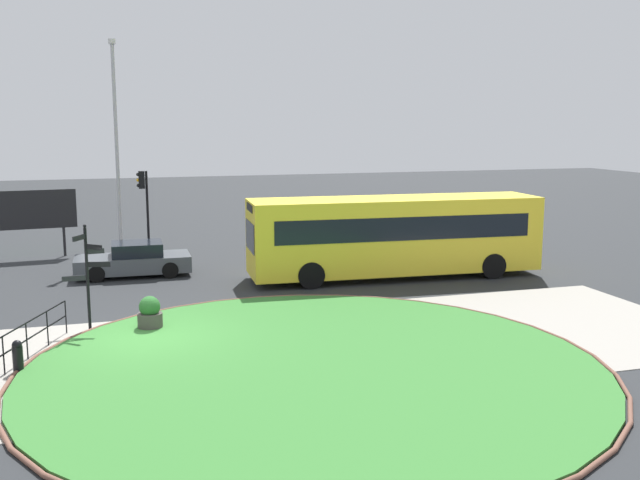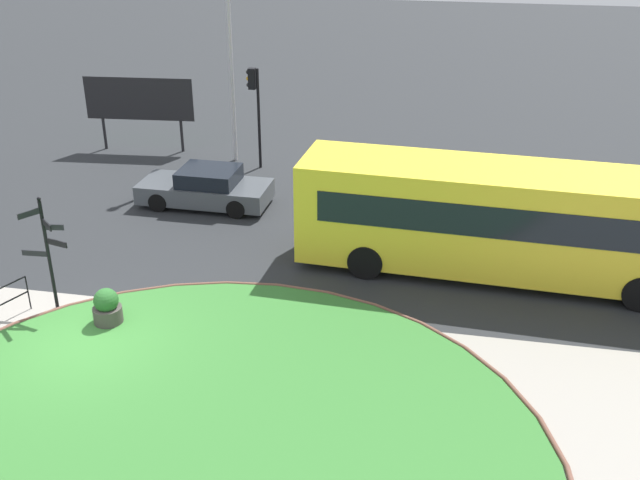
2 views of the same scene
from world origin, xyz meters
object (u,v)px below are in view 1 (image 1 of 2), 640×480
object	(u,v)px
signpost_directional	(88,270)
traffic_light_near	(144,194)
car_far_lane	(134,260)
bus_yellow	(395,235)
billboard_left	(23,211)
lamppost_tall	(117,143)
bollard_foreground	(18,356)
planter_near_signpost	(150,315)

from	to	relation	value
signpost_directional	traffic_light_near	xyz separation A→B (m)	(2.26, 11.50, 1.02)
car_far_lane	traffic_light_near	size ratio (longest dim) A/B	1.16
bus_yellow	billboard_left	bearing A→B (deg)	-27.17
bus_yellow	lamppost_tall	distance (m)	13.32
bollard_foreground	lamppost_tall	xyz separation A→B (m)	(2.84, 15.41, 4.68)
signpost_directional	planter_near_signpost	distance (m)	2.21
signpost_directional	billboard_left	size ratio (longest dim) A/B	0.70
traffic_light_near	billboard_left	world-z (taller)	traffic_light_near
signpost_directional	lamppost_tall	world-z (taller)	lamppost_tall
lamppost_tall	planter_near_signpost	xyz separation A→B (m)	(0.49, -12.60, -4.64)
bus_yellow	planter_near_signpost	world-z (taller)	bus_yellow
bus_yellow	car_far_lane	bearing A→B (deg)	-15.09
bus_yellow	billboard_left	world-z (taller)	bus_yellow
car_far_lane	billboard_left	size ratio (longest dim) A/B	1.00
bus_yellow	traffic_light_near	world-z (taller)	traffic_light_near
lamppost_tall	planter_near_signpost	world-z (taller)	lamppost_tall
bollard_foreground	planter_near_signpost	distance (m)	4.36
bollard_foreground	billboard_left	distance (m)	16.02
bollard_foreground	lamppost_tall	world-z (taller)	lamppost_tall
lamppost_tall	bus_yellow	bearing A→B (deg)	-37.74
bus_yellow	car_far_lane	distance (m)	10.38
lamppost_tall	car_far_lane	bearing A→B (deg)	-85.42
signpost_directional	bus_yellow	distance (m)	12.14
car_far_lane	planter_near_signpost	xyz separation A→B (m)	(0.11, -7.95, -0.15)
traffic_light_near	billboard_left	distance (m)	5.33
traffic_light_near	bollard_foreground	bearing A→B (deg)	75.82
planter_near_signpost	billboard_left	bearing A→B (deg)	109.36
billboard_left	planter_near_signpost	xyz separation A→B (m)	(4.59, -13.07, -1.65)
bollard_foreground	bus_yellow	world-z (taller)	bus_yellow
lamppost_tall	billboard_left	xyz separation A→B (m)	(-4.11, 0.47, -2.98)
signpost_directional	bollard_foreground	world-z (taller)	signpost_directional
signpost_directional	lamppost_tall	xyz separation A→B (m)	(1.20, 12.13, 3.29)
traffic_light_near	billboard_left	xyz separation A→B (m)	(-5.17, 1.10, -0.71)
bollard_foreground	traffic_light_near	bearing A→B (deg)	75.21
traffic_light_near	planter_near_signpost	world-z (taller)	traffic_light_near
bollard_foreground	bus_yellow	size ratio (longest dim) A/B	0.07
bollard_foreground	bus_yellow	distance (m)	15.09
signpost_directional	lamppost_tall	size ratio (longest dim) A/B	0.33
signpost_directional	planter_near_signpost	size ratio (longest dim) A/B	3.08
car_far_lane	planter_near_signpost	size ratio (longest dim) A/B	4.39
bollard_foreground	bus_yellow	bearing A→B (deg)	30.07
car_far_lane	billboard_left	xyz separation A→B (m)	(-4.48, 5.12, 1.51)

